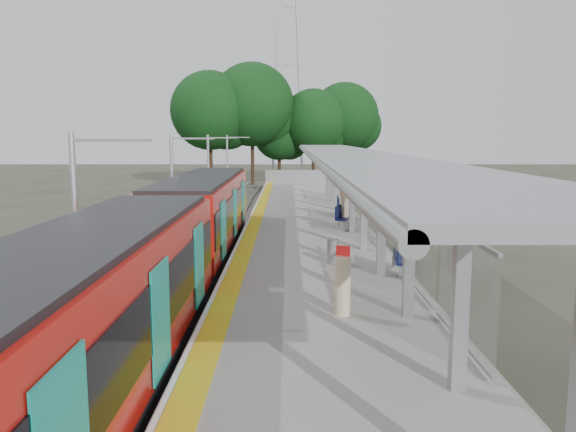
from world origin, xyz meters
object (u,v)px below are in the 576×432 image
object	(u,v)px
train	(168,245)
bench_far	(340,206)
info_pillar_far	(344,211)
info_pillar_near	(343,285)
bench_near	(399,257)
bench_mid	(342,216)
litter_bin	(333,252)

from	to	relation	value
train	bench_far	xyz separation A→B (m)	(6.42, 13.46, -0.49)
bench_far	info_pillar_far	bearing A→B (deg)	-89.71
bench_far	info_pillar_near	bearing A→B (deg)	-92.58
info_pillar_near	bench_near	bearing A→B (deg)	84.56
info_pillar_near	info_pillar_far	distance (m)	13.11
train	info_pillar_far	distance (m)	11.48
bench_near	info_pillar_far	size ratio (longest dim) A/B	0.80
bench_near	bench_far	xyz separation A→B (m)	(-0.70, 12.72, 0.04)
bench_mid	info_pillar_far	xyz separation A→B (m)	(0.12, 0.14, 0.21)
bench_mid	bench_far	distance (m)	4.00
bench_near	info_pillar_far	xyz separation A→B (m)	(-0.84, 8.88, 0.29)
train	info_pillar_near	size ratio (longest dim) A/B	16.16
bench_near	info_pillar_near	size ratio (longest dim) A/B	0.87
train	bench_near	bearing A→B (deg)	5.91
bench_far	info_pillar_near	xyz separation A→B (m)	(-1.49, -16.88, 0.18)
bench_mid	bench_far	size ratio (longest dim) A/B	1.10
bench_mid	litter_bin	world-z (taller)	bench_mid
litter_bin	bench_near	bearing A→B (deg)	-34.55
info_pillar_far	bench_mid	bearing A→B (deg)	-146.93
train	info_pillar_far	xyz separation A→B (m)	(6.27, 9.61, -0.24)
bench_near	bench_mid	distance (m)	8.79
train	bench_near	size ratio (longest dim) A/B	18.50
litter_bin	train	bearing A→B (deg)	-157.81
train	bench_mid	xyz separation A→B (m)	(6.15, 9.47, -0.46)
bench_near	train	bearing A→B (deg)	-167.72
train	bench_mid	size ratio (longest dim) A/B	15.95
train	info_pillar_far	bearing A→B (deg)	56.88
bench_near	bench_far	distance (m)	12.74
bench_mid	bench_near	bearing A→B (deg)	-65.67
bench_mid	info_pillar_near	distance (m)	12.95
bench_mid	info_pillar_near	world-z (taller)	info_pillar_near
bench_far	info_pillar_near	size ratio (longest dim) A/B	0.92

